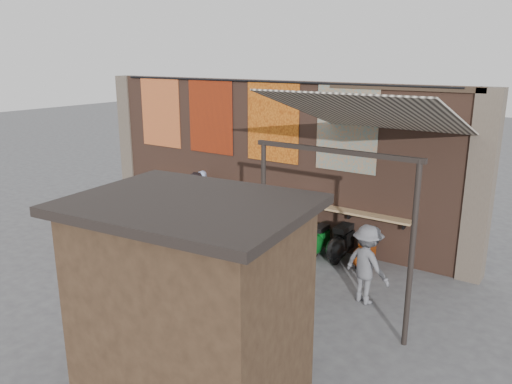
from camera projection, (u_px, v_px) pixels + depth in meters
ground at (201, 264)px, 11.38m from camera, size 70.00×70.00×0.00m
brick_wall at (267, 159)px, 12.99m from camera, size 10.00×0.40×4.00m
pier_left at (131, 140)px, 15.85m from camera, size 0.50×0.50×4.00m
pier_right at (480, 188)px, 10.13m from camera, size 0.50×0.50×4.00m
eating_counter at (259, 195)px, 12.94m from camera, size 8.00×0.32×0.05m
shelf_box at (309, 198)px, 12.05m from camera, size 0.62×0.28×0.27m
tapestry_redgold at (160, 112)px, 14.53m from camera, size 1.50×0.02×2.00m
tapestry_sun at (211, 117)px, 13.49m from camera, size 1.50×0.02×2.00m
tapestry_orange at (273, 122)px, 12.39m from camera, size 1.50×0.02×2.00m
tapestry_multi at (347, 128)px, 11.29m from camera, size 1.50×0.02×2.00m
hang_rail at (263, 81)px, 12.29m from camera, size 9.50×0.06×0.06m
scooter_stool_0 at (182, 210)px, 14.18m from camera, size 0.34×0.75×0.72m
scooter_stool_1 at (198, 214)px, 13.85m from camera, size 0.32×0.72×0.68m
scooter_stool_2 at (216, 215)px, 13.56m from camera, size 0.38×0.84×0.79m
scooter_stool_3 at (236, 219)px, 13.18m from camera, size 0.39×0.87×0.83m
scooter_stool_4 at (251, 226)px, 12.83m from camera, size 0.32×0.72×0.69m
scooter_stool_5 at (273, 230)px, 12.50m from camera, size 0.35×0.78×0.74m
scooter_stool_6 at (296, 234)px, 12.12m from camera, size 0.39×0.87×0.82m
scooter_stool_7 at (319, 241)px, 11.83m from camera, size 0.33×0.74×0.70m
scooter_stool_8 at (341, 243)px, 11.48m from camera, size 0.39×0.87×0.83m
scooter_stool_9 at (365, 252)px, 11.13m from camera, size 0.33×0.73×0.70m
diner_left at (202, 199)px, 13.68m from camera, size 0.60×0.41×1.57m
diner_right at (198, 204)px, 12.97m from camera, size 1.04×0.97×1.70m
shopper_navy at (278, 258)px, 9.58m from camera, size 1.05×0.89×1.68m
shopper_grey at (367, 264)px, 9.43m from camera, size 1.14×0.87×1.55m
shopper_tan at (271, 240)px, 10.58m from camera, size 0.85×0.94×1.62m
market_stall at (193, 313)px, 6.40m from camera, size 2.76×2.19×2.79m
stall_roof at (189, 205)px, 6.01m from camera, size 3.10×2.51×0.12m
stall_sign at (232, 243)px, 7.07m from camera, size 1.20×0.17×0.50m
stall_shelf at (233, 307)px, 7.34m from camera, size 2.13×0.32×0.06m
awning_canvas at (371, 114)px, 9.23m from camera, size 3.20×3.28×0.97m
awning_ledger at (402, 87)px, 10.39m from camera, size 3.30×0.08×0.12m
awning_header at (334, 151)px, 8.17m from camera, size 3.00×0.08×0.08m
awning_post_left at (263, 224)px, 9.34m from camera, size 0.09×0.09×3.10m
awning_post_right at (412, 257)px, 7.80m from camera, size 0.09×0.09×3.10m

